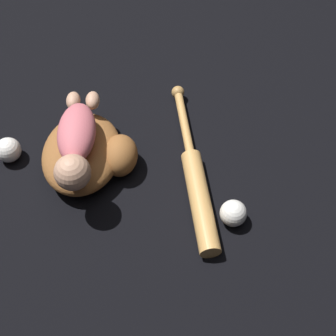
% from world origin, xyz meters
% --- Properties ---
extents(ground_plane, '(6.00, 6.00, 0.00)m').
position_xyz_m(ground_plane, '(0.00, 0.00, 0.00)').
color(ground_plane, black).
extents(baseball_glove, '(0.35, 0.33, 0.11)m').
position_xyz_m(baseball_glove, '(-0.03, 0.02, 0.05)').
color(baseball_glove, '#935B2D').
rests_on(baseball_glove, ground).
extents(baby_figure, '(0.37, 0.16, 0.10)m').
position_xyz_m(baby_figure, '(0.00, -0.00, 0.15)').
color(baby_figure, '#D16670').
rests_on(baby_figure, baseball_glove).
extents(baseball_bat, '(0.61, 0.09, 0.06)m').
position_xyz_m(baseball_bat, '(0.12, 0.31, 0.03)').
color(baseball_bat, tan).
rests_on(baseball_bat, ground).
extents(baseball, '(0.08, 0.08, 0.08)m').
position_xyz_m(baseball, '(0.25, 0.39, 0.04)').
color(baseball, white).
rests_on(baseball, ground).
extents(baseball_spare, '(0.08, 0.08, 0.08)m').
position_xyz_m(baseball_spare, '(-0.10, -0.22, 0.04)').
color(baseball_spare, white).
rests_on(baseball_spare, ground).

